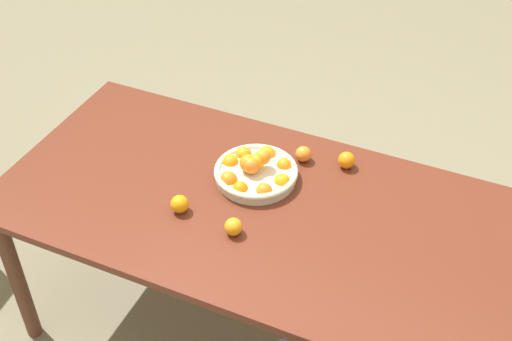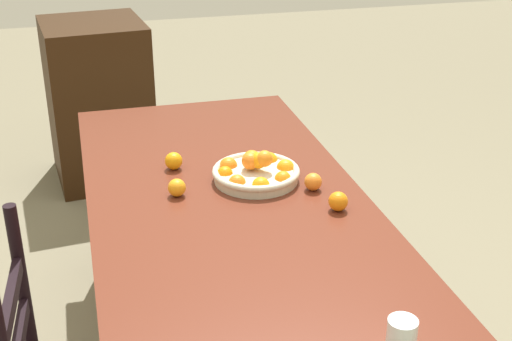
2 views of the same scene
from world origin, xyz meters
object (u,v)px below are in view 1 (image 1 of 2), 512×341
at_px(dining_table, 266,222).
at_px(orange_loose_1, 347,160).
at_px(fruit_bowl, 255,172).
at_px(orange_loose_0, 180,204).
at_px(orange_loose_2, 233,227).
at_px(orange_loose_3, 303,154).

xyz_separation_m(dining_table, orange_loose_1, (-0.19, -0.33, 0.11)).
bearing_deg(orange_loose_1, dining_table, 60.43).
bearing_deg(fruit_bowl, orange_loose_1, -144.65).
relative_size(orange_loose_0, orange_loose_2, 1.05).
relative_size(dining_table, orange_loose_3, 31.69).
distance_m(orange_loose_0, orange_loose_3, 0.54).
relative_size(orange_loose_0, orange_loose_3, 1.05).
relative_size(fruit_bowl, orange_loose_2, 5.07).
height_order(dining_table, fruit_bowl, fruit_bowl).
relative_size(orange_loose_0, orange_loose_1, 1.00).
xyz_separation_m(orange_loose_0, orange_loose_1, (-0.46, -0.48, -0.00)).
height_order(dining_table, orange_loose_1, orange_loose_1).
bearing_deg(orange_loose_2, fruit_bowl, -80.38).
bearing_deg(orange_loose_3, orange_loose_2, 80.90).
bearing_deg(orange_loose_3, fruit_bowl, 54.43).
xyz_separation_m(fruit_bowl, orange_loose_1, (-0.29, -0.21, -0.00)).
xyz_separation_m(dining_table, orange_loose_2, (0.05, 0.16, 0.11)).
height_order(orange_loose_1, orange_loose_3, orange_loose_1).
distance_m(orange_loose_1, orange_loose_2, 0.55).
relative_size(dining_table, orange_loose_2, 31.61).
relative_size(fruit_bowl, orange_loose_1, 4.85).
distance_m(orange_loose_0, orange_loose_2, 0.22).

